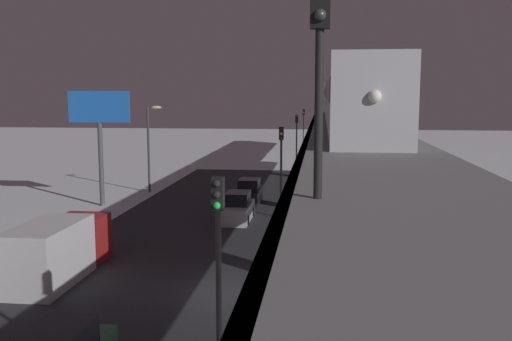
% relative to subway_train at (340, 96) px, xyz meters
% --- Properties ---
extents(ground_plane, '(240.00, 240.00, 0.00)m').
position_rel_subway_train_xyz_m(ground_plane, '(5.78, 32.50, -8.46)').
color(ground_plane, silver).
extents(avenue_asphalt, '(11.00, 81.89, 0.01)m').
position_rel_subway_train_xyz_m(avenue_asphalt, '(10.60, 32.50, -8.46)').
color(avenue_asphalt, '#28282D').
rests_on(avenue_asphalt, ground_plane).
extents(elevated_railway, '(5.00, 81.89, 6.68)m').
position_rel_subway_train_xyz_m(elevated_railway, '(0.09, 32.50, -2.66)').
color(elevated_railway, slate).
rests_on(elevated_railway, ground_plane).
extents(subway_train, '(2.94, 74.07, 3.40)m').
position_rel_subway_train_xyz_m(subway_train, '(0.00, 0.00, 0.00)').
color(subway_train, '#B7BABF').
rests_on(subway_train, elevated_railway).
extents(rail_signal, '(0.36, 0.41, 4.00)m').
position_rel_subway_train_xyz_m(rail_signal, '(1.79, 45.68, 0.95)').
color(rail_signal, black).
rests_on(rail_signal, elevated_railway).
extents(sedan_silver, '(1.91, 4.70, 1.97)m').
position_rel_subway_train_xyz_m(sedan_silver, '(7.40, 17.95, -7.68)').
color(sedan_silver, '#B2B2B7').
rests_on(sedan_silver, ground_plane).
extents(sedan_black, '(1.80, 4.50, 1.97)m').
position_rel_subway_train_xyz_m(sedan_black, '(7.40, 11.73, -7.66)').
color(sedan_black, black).
rests_on(sedan_black, ground_plane).
extents(delivery_van, '(2.40, 7.40, 2.80)m').
position_rel_subway_train_xyz_m(delivery_van, '(14.00, 31.28, -7.12)').
color(delivery_van, '#A51E1E').
rests_on(delivery_van, ground_plane).
extents(traffic_light_near, '(0.32, 0.44, 6.40)m').
position_rel_subway_train_xyz_m(traffic_light_near, '(4.50, 41.21, -4.27)').
color(traffic_light_near, '#2D2D2D').
rests_on(traffic_light_near, ground_plane).
extents(traffic_light_mid, '(0.32, 0.44, 6.40)m').
position_rel_subway_train_xyz_m(traffic_light_mid, '(4.50, 16.81, -4.27)').
color(traffic_light_mid, '#2D2D2D').
rests_on(traffic_light_mid, ground_plane).
extents(traffic_light_far, '(0.32, 0.44, 6.40)m').
position_rel_subway_train_xyz_m(traffic_light_far, '(4.50, -7.58, -4.27)').
color(traffic_light_far, '#2D2D2D').
rests_on(traffic_light_far, ground_plane).
extents(traffic_light_distant, '(0.32, 0.44, 6.40)m').
position_rel_subway_train_xyz_m(traffic_light_distant, '(4.50, -31.97, -4.27)').
color(traffic_light_distant, '#2D2D2D').
rests_on(traffic_light_distant, ground_plane).
extents(commercial_billboard, '(4.80, 0.36, 8.90)m').
position_rel_subway_train_xyz_m(commercial_billboard, '(18.71, 13.99, -1.63)').
color(commercial_billboard, '#4C4C51').
rests_on(commercial_billboard, ground_plane).
extents(street_lamp_far, '(1.35, 0.44, 7.65)m').
position_rel_subway_train_xyz_m(street_lamp_far, '(16.67, 7.50, -3.65)').
color(street_lamp_far, '#38383D').
rests_on(street_lamp_far, ground_plane).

